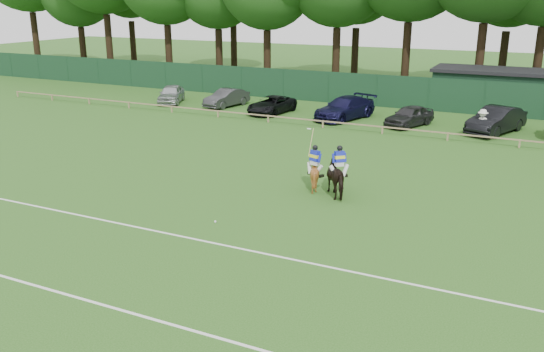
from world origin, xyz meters
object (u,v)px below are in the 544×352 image
Objects in this scene: sedan_grey at (227,98)px; spectator_left at (482,123)px; hatch_grey at (409,116)px; sedan_navy at (345,108)px; utility_shed at (489,88)px; suv_black at (272,105)px; horse_chestnut at (315,174)px; horse_dark at (339,177)px; polo_ball at (215,222)px; estate_black at (496,120)px; sedan_silver at (171,94)px.

spectator_left is at bearing 5.59° from sedan_grey.
spectator_left is (4.70, -1.09, 0.17)m from hatch_grey.
hatch_grey is at bearing 13.42° from sedan_navy.
spectator_left is 0.20× the size of utility_shed.
suv_black is 0.85× the size of sedan_navy.
suv_black is 16.83m from utility_shed.
horse_chestnut is 17.52m from suv_black.
horse_chestnut is 14.91m from hatch_grey.
spectator_left reaches higher than horse_chestnut.
suv_black is at bearing -94.73° from horse_dark.
hatch_grey is (10.15, 0.03, 0.06)m from suv_black.
horse_chestnut is 14.88m from spectator_left.
polo_ball is at bearing -63.34° from suv_black.
horse_dark is 0.40× the size of estate_black.
sedan_silver reaches higher than sedan_grey.
horse_dark is at bearing -54.44° from sedan_navy.
sedan_grey is 45.84× the size of polo_ball.
estate_black is (24.78, -0.02, 0.11)m from sedan_silver.
utility_shed is at bearing -80.44° from horse_chestnut.
horse_dark is at bearing -66.78° from hatch_grey.
estate_black is (4.97, 15.65, -0.03)m from horse_dark.
sedan_silver reaches higher than suv_black.
sedan_navy is (14.76, -0.04, 0.05)m from sedan_silver.
hatch_grey reaches higher than polo_ball.
sedan_silver is at bearing -162.49° from sedan_navy.
hatch_grey is at bearing 6.87° from suv_black.
polo_ball is at bearing -67.22° from sedan_navy.
utility_shed is at bearing -137.89° from horse_dark.
horse_chestnut is 24.01m from sedan_silver.
sedan_grey is (-13.65, 15.76, -0.03)m from horse_chestnut.
spectator_left is at bearing 8.64° from hatch_grey.
suv_black is at bearing -158.46° from sedan_navy.
sedan_grey is at bearing -156.35° from utility_shed.
suv_black is 21.61m from polo_ball.
sedan_navy is 4.64m from hatch_grey.
horse_chestnut is 0.34× the size of sedan_silver.
horse_chestnut reaches higher than suv_black.
sedan_grey is at bearing -18.05° from sedan_silver.
sedan_silver is at bearing -159.81° from utility_shed.
spectator_left reaches higher than sedan_navy.
utility_shed is at bearing 39.18° from suv_black.
spectator_left reaches higher than suv_black.
sedan_navy reaches higher than horse_chestnut.
estate_black reaches higher than sedan_navy.
utility_shed is (-0.68, 10.08, 0.68)m from spectator_left.
sedan_silver is at bearing -18.37° from horse_chestnut.
estate_black is at bearing -23.86° from sedan_silver.
sedan_silver is 19.39m from hatch_grey.
estate_black is 8.76m from utility_shed.
sedan_grey is at bearing -160.19° from estate_black.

